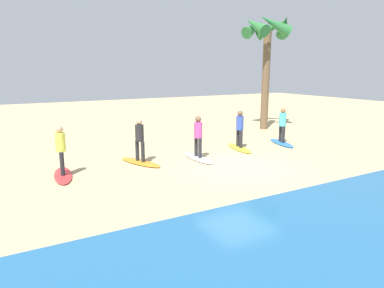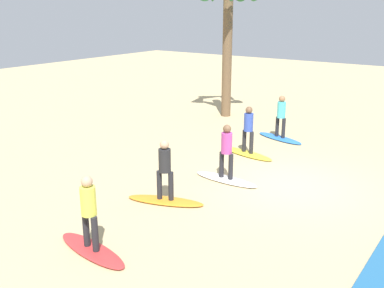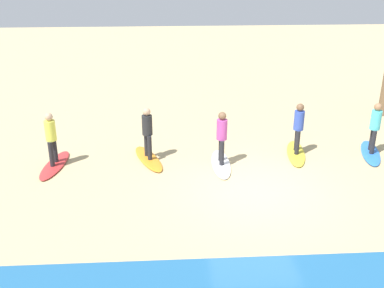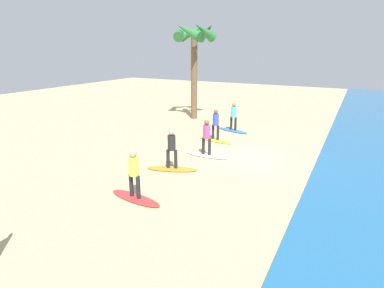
% 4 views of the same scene
% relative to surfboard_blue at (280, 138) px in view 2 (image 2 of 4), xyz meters
% --- Properties ---
extents(ground_plane, '(60.00, 60.00, 0.00)m').
position_rel_surfboard_blue_xyz_m(ground_plane, '(4.20, 2.22, -0.04)').
color(ground_plane, tan).
extents(surfboard_blue, '(1.14, 2.17, 0.09)m').
position_rel_surfboard_blue_xyz_m(surfboard_blue, '(0.00, 0.00, 0.00)').
color(surfboard_blue, blue).
rests_on(surfboard_blue, ground).
extents(surfer_blue, '(0.32, 0.45, 1.64)m').
position_rel_surfboard_blue_xyz_m(surfer_blue, '(0.00, 0.00, 0.99)').
color(surfer_blue, '#232328').
rests_on(surfer_blue, surfboard_blue).
extents(surfboard_yellow, '(0.95, 2.17, 0.09)m').
position_rel_surfboard_blue_xyz_m(surfboard_yellow, '(2.44, -0.11, 0.00)').
color(surfboard_yellow, yellow).
rests_on(surfboard_yellow, ground).
extents(surfer_yellow, '(0.32, 0.45, 1.64)m').
position_rel_surfboard_blue_xyz_m(surfer_yellow, '(2.44, -0.11, 0.99)').
color(surfer_yellow, '#232328').
rests_on(surfer_yellow, surfboard_yellow).
extents(surfboard_white, '(0.60, 2.11, 0.09)m').
position_rel_surfboard_blue_xyz_m(surfboard_white, '(4.96, 0.54, 0.00)').
color(surfboard_white, white).
rests_on(surfboard_white, ground).
extents(surfer_white, '(0.32, 0.46, 1.64)m').
position_rel_surfboard_blue_xyz_m(surfer_white, '(4.96, 0.54, 0.99)').
color(surfer_white, '#232328').
rests_on(surfer_white, surfboard_white).
extents(surfboard_orange, '(1.24, 2.17, 0.09)m').
position_rel_surfboard_blue_xyz_m(surfboard_orange, '(7.20, 0.03, 0.00)').
color(surfboard_orange, orange).
rests_on(surfboard_orange, ground).
extents(surfer_orange, '(0.32, 0.44, 1.64)m').
position_rel_surfboard_blue_xyz_m(surfer_orange, '(7.20, 0.03, 0.99)').
color(surfer_orange, '#232328').
rests_on(surfer_orange, surfboard_orange).
extents(surfboard_red, '(0.83, 2.16, 0.09)m').
position_rel_surfboard_blue_xyz_m(surfboard_red, '(10.06, 0.32, 0.00)').
color(surfboard_red, red).
rests_on(surfboard_red, ground).
extents(surfer_red, '(0.32, 0.46, 1.64)m').
position_rel_surfboard_blue_xyz_m(surfer_red, '(10.06, 0.32, 0.99)').
color(surfer_red, '#232328').
rests_on(surfer_red, surfboard_red).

